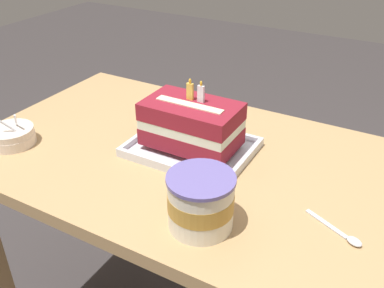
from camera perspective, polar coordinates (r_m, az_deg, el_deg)
name	(u,v)px	position (r m, az deg, el deg)	size (l,w,h in m)	color
dining_table	(192,191)	(1.21, 0.06, -6.28)	(1.23, 0.72, 0.77)	tan
foil_tray	(191,149)	(1.16, -0.07, -0.61)	(0.32, 0.25, 0.02)	silver
birthday_cake	(191,124)	(1.13, -0.07, 2.71)	(0.25, 0.15, 0.18)	maroon
bowl_stack	(12,136)	(1.29, -22.76, 1.00)	(0.13, 0.13, 0.10)	silver
ice_cream_tub	(201,201)	(0.89, 1.16, -7.61)	(0.14, 0.14, 0.12)	silver
serving_spoon_near_tray	(346,236)	(0.95, 19.75, -11.43)	(0.13, 0.08, 0.01)	silver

